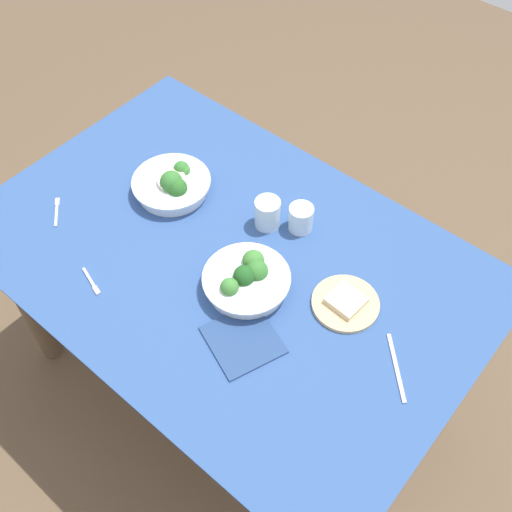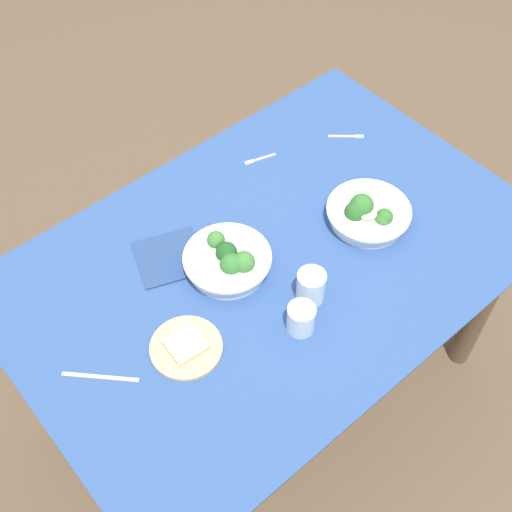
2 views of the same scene
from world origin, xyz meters
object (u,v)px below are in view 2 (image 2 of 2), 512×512
object	(u,v)px
fork_by_near_bowl	(259,159)
table_knife_left	(100,377)
bread_side_plate	(186,347)
napkin_folded_upper	(170,257)
water_glass_side	(311,286)
fork_by_far_bowl	(348,136)
broccoli_bowl_near	(228,261)
water_glass_center	(301,318)
broccoli_bowl_far	(367,213)

from	to	relation	value
fork_by_near_bowl	table_knife_left	distance (m)	0.83
bread_side_plate	napkin_folded_upper	size ratio (longest dim) A/B	1.03
water_glass_side	fork_by_near_bowl	bearing A→B (deg)	-115.96
napkin_folded_upper	table_knife_left	bearing A→B (deg)	28.71
table_knife_left	bread_side_plate	bearing A→B (deg)	26.67
bread_side_plate	napkin_folded_upper	distance (m)	0.29
fork_by_near_bowl	fork_by_far_bowl	bearing A→B (deg)	176.43
broccoli_bowl_near	fork_by_far_bowl	distance (m)	0.63
table_knife_left	napkin_folded_upper	xyz separation A→B (m)	(-0.34, -0.18, 0.00)
water_glass_center	table_knife_left	xyz separation A→B (m)	(0.46, -0.21, -0.04)
water_glass_side	table_knife_left	size ratio (longest dim) A/B	0.50
bread_side_plate	fork_by_far_bowl	xyz separation A→B (m)	(-0.84, -0.28, -0.01)
table_knife_left	napkin_folded_upper	bearing A→B (deg)	74.61
bread_side_plate	fork_by_near_bowl	bearing A→B (deg)	-145.71
bread_side_plate	table_knife_left	size ratio (longest dim) A/B	0.96
napkin_folded_upper	broccoli_bowl_near	bearing A→B (deg)	127.10
broccoli_bowl_near	water_glass_side	size ratio (longest dim) A/B	2.53
water_glass_side	water_glass_center	bearing A→B (deg)	32.24
fork_by_far_bowl	table_knife_left	xyz separation A→B (m)	(1.04, 0.21, -0.00)
broccoli_bowl_near	bread_side_plate	size ratio (longest dim) A/B	1.31
water_glass_center	broccoli_bowl_far	bearing A→B (deg)	-160.33
water_glass_center	fork_by_near_bowl	xyz separation A→B (m)	(-0.31, -0.52, -0.04)
broccoli_bowl_near	water_glass_center	bearing A→B (deg)	94.46
water_glass_center	napkin_folded_upper	world-z (taller)	water_glass_center
table_knife_left	napkin_folded_upper	size ratio (longest dim) A/B	1.08
fork_by_far_bowl	napkin_folded_upper	size ratio (longest dim) A/B	0.53
water_glass_side	fork_by_far_bowl	xyz separation A→B (m)	(-0.51, -0.36, -0.04)
fork_by_far_bowl	table_knife_left	distance (m)	1.06
fork_by_near_bowl	broccoli_bowl_near	bearing A→B (deg)	55.16
broccoli_bowl_near	fork_by_near_bowl	world-z (taller)	broccoli_bowl_near
fork_by_far_bowl	fork_by_near_bowl	distance (m)	0.30
table_knife_left	napkin_folded_upper	distance (m)	0.38
broccoli_bowl_near	napkin_folded_upper	distance (m)	0.17
fork_by_far_bowl	napkin_folded_upper	xyz separation A→B (m)	(0.71, 0.03, 0.00)
bread_side_plate	fork_by_far_bowl	bearing A→B (deg)	-161.59
broccoli_bowl_far	fork_by_near_bowl	xyz separation A→B (m)	(0.07, -0.38, -0.03)
fork_by_near_bowl	broccoli_bowl_far	bearing A→B (deg)	117.15
broccoli_bowl_near	table_knife_left	bearing A→B (deg)	6.94
table_knife_left	water_glass_side	bearing A→B (deg)	29.88
fork_by_far_bowl	napkin_folded_upper	distance (m)	0.71
broccoli_bowl_far	water_glass_center	size ratio (longest dim) A/B	2.93
broccoli_bowl_near	fork_by_far_bowl	world-z (taller)	broccoli_bowl_near
fork_by_far_bowl	napkin_folded_upper	world-z (taller)	napkin_folded_upper
fork_by_near_bowl	water_glass_side	bearing A→B (deg)	80.82
fork_by_near_bowl	bread_side_plate	bearing A→B (deg)	51.07
fork_by_near_bowl	table_knife_left	xyz separation A→B (m)	(0.76, 0.31, -0.00)
broccoli_bowl_near	table_knife_left	world-z (taller)	broccoli_bowl_near
broccoli_bowl_near	fork_by_near_bowl	xyz separation A→B (m)	(-0.33, -0.26, -0.03)
fork_by_far_bowl	water_glass_side	bearing A→B (deg)	-102.89
water_glass_center	water_glass_side	xyz separation A→B (m)	(-0.08, -0.05, 0.01)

